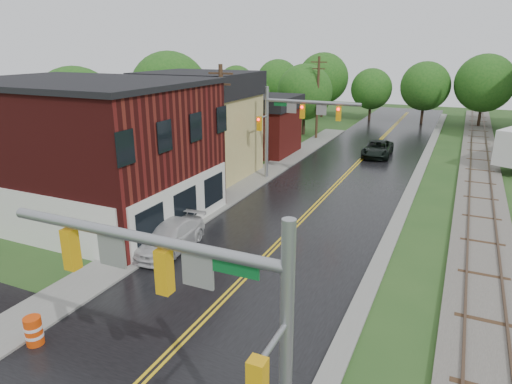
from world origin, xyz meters
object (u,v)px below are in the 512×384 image
Objects in this scene: tree_left_e at (306,93)px; traffic_signal_near at (195,300)px; tree_left_a at (77,112)px; utility_pole_c at (318,97)px; suv_dark at (378,149)px; utility_pole_b at (222,129)px; construction_barrel at (34,331)px; traffic_signal_far at (293,118)px; brick_building at (85,150)px; tree_left_b at (170,93)px; pickup_white at (170,237)px; tree_left_c at (244,99)px.

traffic_signal_near is at bearing -74.32° from tree_left_e.
tree_left_a reaches higher than traffic_signal_near.
utility_pole_c is 1.68× the size of suv_dark.
construction_barrel is (2.13, -18.00, -4.18)m from utility_pole_b.
traffic_signal_far is 0.85× the size of tree_left_a.
brick_building reaches higher than tree_left_e.
tree_left_b is at bearing -163.52° from suv_dark.
tree_left_b is 16.67m from tree_left_e.
traffic_signal_far is 19.65m from tree_left_e.
tree_left_a reaches higher than brick_building.
traffic_signal_far is 0.82× the size of utility_pole_b.
traffic_signal_near is 43.24m from utility_pole_c.
construction_barrel is (-8.14, 2.00, -4.43)m from traffic_signal_near.
tree_left_e is at bearing 94.90° from utility_pole_b.
pickup_white is at bearing -95.28° from traffic_signal_far.
tree_left_e is at bearing 50.19° from tree_left_c.
tree_left_c is (-1.36, 24.90, 0.36)m from brick_building.
tree_left_c is at bearing 63.44° from tree_left_b.
traffic_signal_near is 0.82× the size of utility_pole_b.
suv_dark is at bearing 37.86° from tree_left_a.
utility_pole_c is at bearing 90.03° from pickup_white.
utility_pole_b is at bearing 96.74° from construction_barrel.
tree_left_b is at bearing -116.56° from tree_left_c.
utility_pole_c is at bearing 93.05° from construction_barrel.
traffic_signal_near is 25.94m from traffic_signal_far.
tree_left_c is (6.00, 18.00, -0.60)m from tree_left_a.
pickup_white is at bearing -71.68° from tree_left_c.
tree_left_a is at bearing -144.03° from suv_dark.
pickup_white reaches higher than construction_barrel.
tree_left_c is at bearing -149.80° from utility_pole_c.
utility_pole_b is at bearing 117.19° from traffic_signal_near.
tree_left_e is (5.00, 6.00, 0.30)m from tree_left_c.
brick_building is 13.97m from construction_barrel.
tree_left_a is 26.40m from tree_left_e.
brick_building is 1.95× the size of traffic_signal_near.
utility_pole_c is 1.81× the size of pickup_white.
tree_left_e is 7.51× the size of construction_barrel.
construction_barrel is (7.81, -11.00, -3.61)m from brick_building.
brick_building is at bearing -129.07° from utility_pole_b.
tree_left_c is 29.02m from pickup_white.
suv_dark is (14.96, -1.70, -3.77)m from tree_left_c.
tree_left_b is 1.27× the size of tree_left_c.
tree_left_a is 0.89× the size of tree_left_b.
tree_left_e is (-2.05, 1.90, 0.09)m from utility_pole_c.
construction_barrel is at bearing -84.31° from tree_left_e.
tree_left_a is 23.91m from construction_barrel.
tree_left_e is 33.81m from pickup_white.
tree_left_b is at bearing 120.42° from pickup_white.
tree_left_c reaches higher than traffic_signal_far.
tree_left_e is at bearing 137.16° from utility_pole_c.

